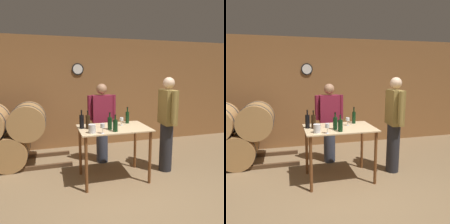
# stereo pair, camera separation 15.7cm
# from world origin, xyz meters

# --- Properties ---
(ground_plane) EXTENTS (14.00, 14.00, 0.00)m
(ground_plane) POSITION_xyz_m (0.00, 0.00, 0.00)
(ground_plane) COLOR brown
(back_wall) EXTENTS (8.40, 0.08, 2.70)m
(back_wall) POSITION_xyz_m (-0.00, 2.85, 1.35)
(back_wall) COLOR brown
(back_wall) RESTS_ON ground_plane
(barrel_rack) EXTENTS (3.04, 0.82, 1.27)m
(barrel_rack) POSITION_xyz_m (-2.04, 1.97, 0.62)
(barrel_rack) COLOR #4C331E
(barrel_rack) RESTS_ON ground_plane
(tasting_table) EXTENTS (1.19, 0.78, 0.94)m
(tasting_table) POSITION_xyz_m (-0.04, 0.89, 0.77)
(tasting_table) COLOR #D1B284
(tasting_table) RESTS_ON ground_plane
(wine_bottle_far_left) EXTENTS (0.08, 0.08, 0.31)m
(wine_bottle_far_left) POSITION_xyz_m (-0.58, 0.97, 1.06)
(wine_bottle_far_left) COLOR black
(wine_bottle_far_left) RESTS_ON tasting_table
(wine_bottle_left) EXTENTS (0.08, 0.08, 0.31)m
(wine_bottle_left) POSITION_xyz_m (-0.48, 0.92, 1.06)
(wine_bottle_left) COLOR black
(wine_bottle_left) RESTS_ON tasting_table
(wine_bottle_center) EXTENTS (0.07, 0.07, 0.29)m
(wine_bottle_center) POSITION_xyz_m (-0.14, 0.77, 1.05)
(wine_bottle_center) COLOR black
(wine_bottle_center) RESTS_ON tasting_table
(wine_bottle_right) EXTENTS (0.08, 0.08, 0.27)m
(wine_bottle_right) POSITION_xyz_m (-0.09, 0.63, 1.04)
(wine_bottle_right) COLOR black
(wine_bottle_right) RESTS_ON tasting_table
(wine_bottle_far_right) EXTENTS (0.07, 0.07, 0.31)m
(wine_bottle_far_right) POSITION_xyz_m (0.29, 1.12, 1.05)
(wine_bottle_far_right) COLOR black
(wine_bottle_far_right) RESTS_ON tasting_table
(wine_glass_near_left) EXTENTS (0.07, 0.07, 0.16)m
(wine_glass_near_left) POSITION_xyz_m (-0.31, 0.57, 1.05)
(wine_glass_near_left) COLOR silver
(wine_glass_near_left) RESTS_ON tasting_table
(wine_glass_near_center) EXTENTS (0.07, 0.07, 0.14)m
(wine_glass_near_center) POSITION_xyz_m (0.13, 0.99, 1.04)
(wine_glass_near_center) COLOR silver
(wine_glass_near_center) RESTS_ON tasting_table
(ice_bucket) EXTENTS (0.11, 0.11, 0.14)m
(ice_bucket) POSITION_xyz_m (-0.46, 0.64, 1.00)
(ice_bucket) COLOR silver
(ice_bucket) RESTS_ON tasting_table
(person_host) EXTENTS (0.25, 0.59, 1.78)m
(person_host) POSITION_xyz_m (1.02, 0.95, 0.95)
(person_host) COLOR #232328
(person_host) RESTS_ON ground_plane
(person_visitor_with_scarf) EXTENTS (0.59, 0.24, 1.64)m
(person_visitor_with_scarf) POSITION_xyz_m (-0.06, 1.69, 0.87)
(person_visitor_with_scarf) COLOR #333847
(person_visitor_with_scarf) RESTS_ON ground_plane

